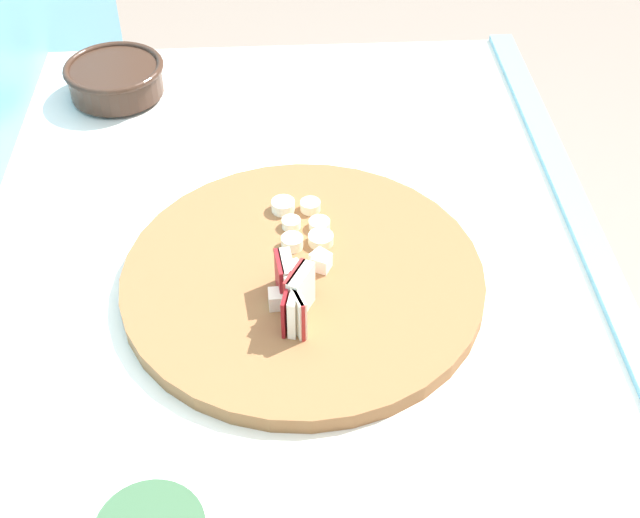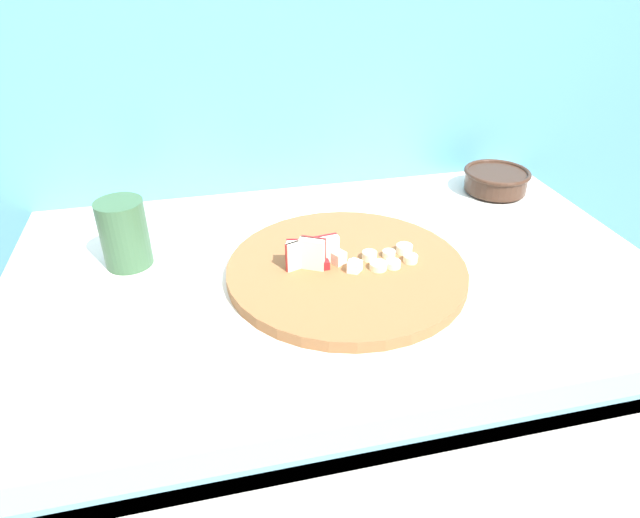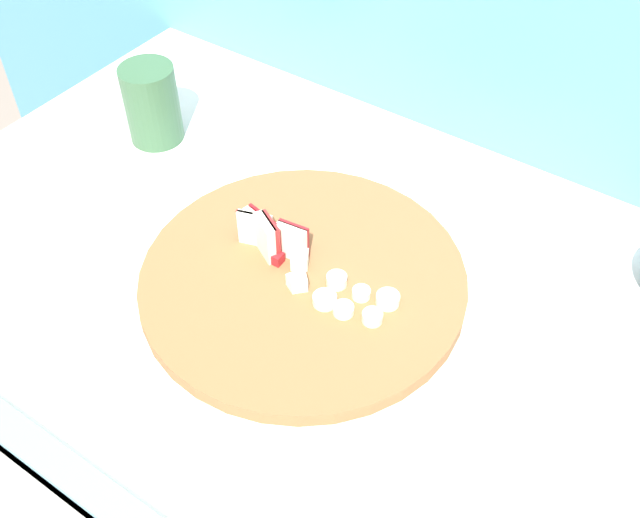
# 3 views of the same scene
# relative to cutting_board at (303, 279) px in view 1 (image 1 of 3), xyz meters

# --- Properties ---
(tiled_countertop) EXTENTS (1.15, 0.76, 0.91)m
(tiled_countertop) POSITION_rel_cutting_board_xyz_m (-0.01, 0.01, -0.46)
(tiled_countertop) COLOR silver
(tiled_countertop) RESTS_ON ground
(cutting_board) EXTENTS (0.42, 0.42, 0.02)m
(cutting_board) POSITION_rel_cutting_board_xyz_m (0.00, 0.00, 0.00)
(cutting_board) COLOR brown
(cutting_board) RESTS_ON tiled_countertop
(apple_wedge_fan) EXTENTS (0.10, 0.04, 0.06)m
(apple_wedge_fan) POSITION_rel_cutting_board_xyz_m (-0.06, 0.01, 0.04)
(apple_wedge_fan) COLOR #A32323
(apple_wedge_fan) RESTS_ON cutting_board
(apple_dice_pile) EXTENTS (0.08, 0.07, 0.02)m
(apple_dice_pile) POSITION_rel_cutting_board_xyz_m (-0.02, -0.00, 0.02)
(apple_dice_pile) COLOR beige
(apple_dice_pile) RESTS_ON cutting_board
(banana_slice_rows) EXTENTS (0.10, 0.07, 0.01)m
(banana_slice_rows) POSITION_rel_cutting_board_xyz_m (0.08, -0.00, 0.02)
(banana_slice_rows) COLOR beige
(banana_slice_rows) RESTS_ON cutting_board
(ceramic_bowl) EXTENTS (0.15, 0.15, 0.05)m
(ceramic_bowl) POSITION_rel_cutting_board_xyz_m (0.42, 0.26, 0.02)
(ceramic_bowl) COLOR #382319
(ceramic_bowl) RESTS_ON tiled_countertop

